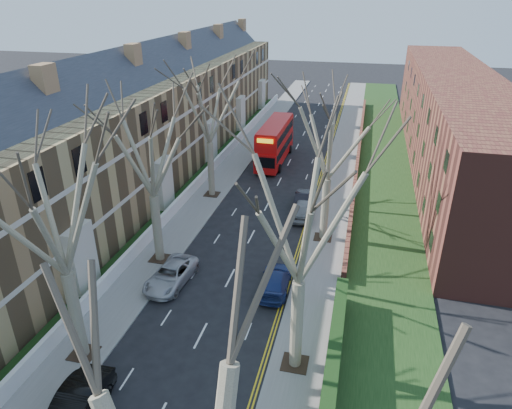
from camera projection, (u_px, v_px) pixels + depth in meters
The scene contains 17 objects.
pavement_left at pixel (239, 158), 54.10m from camera, with size 3.00×102.00×0.12m, color slate.
pavement_right at pixel (342, 166), 51.54m from camera, with size 3.00×102.00×0.12m, color slate.
terrace_left at pixel (145, 127), 46.35m from camera, with size 9.70×78.00×13.60m.
flats_right at pixel (452, 121), 50.49m from camera, with size 13.97×54.00×10.00m.
front_wall_left at pixel (203, 177), 47.19m from camera, with size 0.30×78.00×1.00m.
grass_verge_right at pixel (383, 169), 50.54m from camera, with size 6.00×102.00×0.06m.
tree_left_mid at pixel (51, 197), 21.00m from camera, with size 10.50×10.50×14.71m.
tree_left_far at pixel (148, 140), 29.91m from camera, with size 10.15×10.15×14.22m.
tree_left_dist at pixel (208, 97), 40.30m from camera, with size 10.50×10.50×14.71m.
tree_right_mid at pixel (303, 204), 20.32m from camera, with size 10.50×10.50×14.71m.
tree_right_far at pixel (331, 127), 32.74m from camera, with size 10.15×10.15×14.22m.
double_decker_bus at pixel (275, 143), 52.24m from camera, with size 2.75×10.64×4.46m.
car_left_mid at pixel (75, 408), 20.95m from camera, with size 1.71×4.89×1.61m, color black.
car_left_far at pixel (171, 275), 30.92m from camera, with size 2.25×4.88×1.36m, color #AEAEB3.
car_right_near at pixel (275, 281), 30.33m from camera, with size 1.88×4.61×1.34m, color navy.
car_right_mid at pixel (304, 208), 40.02m from camera, with size 1.86×4.63×1.58m, color gray.
car_right_far at pixel (303, 199), 42.08m from camera, with size 1.48×4.25×1.40m, color black.
Camera 1 is at (8.01, -10.32, 18.29)m, focal length 32.00 mm.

